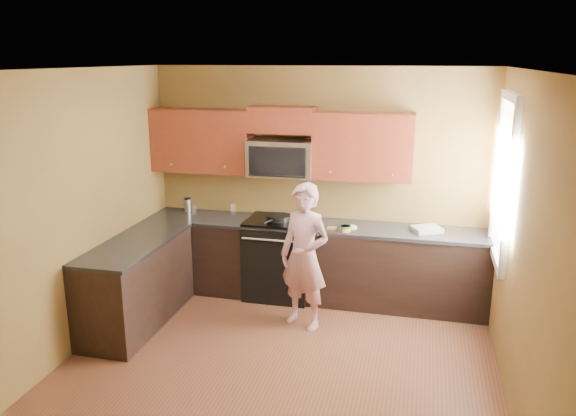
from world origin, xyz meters
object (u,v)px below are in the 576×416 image
(travel_mug, at_px, (188,211))
(microwave, at_px, (281,176))
(frying_pan, at_px, (279,220))
(woman, at_px, (304,256))
(butter_tub, at_px, (346,231))
(stove, at_px, (279,258))

(travel_mug, bearing_deg, microwave, -3.20)
(microwave, bearing_deg, frying_pan, -88.86)
(microwave, distance_m, woman, 1.16)
(woman, bearing_deg, butter_tub, 77.39)
(butter_tub, bearing_deg, microwave, 158.93)
(butter_tub, bearing_deg, woman, -124.54)
(butter_tub, height_order, travel_mug, travel_mug)
(stove, relative_size, microwave, 1.25)
(frying_pan, xyz_separation_m, butter_tub, (0.81, -0.16, -0.03))
(travel_mug, bearing_deg, frying_pan, -10.13)
(microwave, xyz_separation_m, woman, (0.46, -0.83, -0.67))
(frying_pan, height_order, travel_mug, travel_mug)
(stove, bearing_deg, microwave, 90.00)
(stove, xyz_separation_m, frying_pan, (0.00, -0.03, 0.47))
(stove, height_order, frying_pan, frying_pan)
(microwave, bearing_deg, butter_tub, -21.07)
(stove, distance_m, butter_tub, 0.95)
(microwave, height_order, frying_pan, microwave)
(stove, distance_m, frying_pan, 0.48)
(stove, xyz_separation_m, travel_mug, (-1.23, 0.19, 0.45))
(stove, relative_size, travel_mug, 5.51)
(travel_mug, bearing_deg, woman, -28.03)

